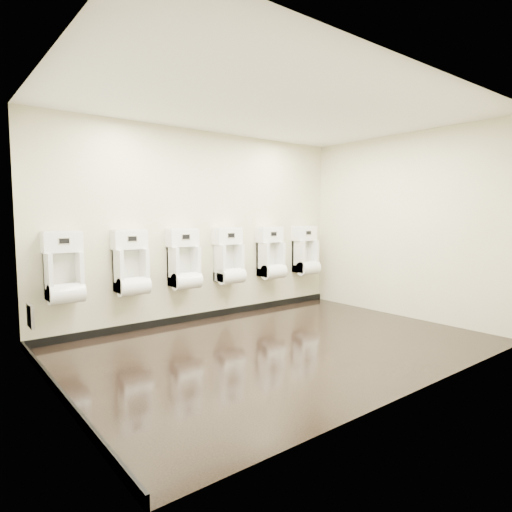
{
  "coord_description": "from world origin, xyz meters",
  "views": [
    {
      "loc": [
        -3.35,
        -3.76,
        1.55
      ],
      "look_at": [
        0.04,
        0.55,
        1.04
      ],
      "focal_mm": 30.0,
      "sensor_mm": 36.0,
      "label": 1
    }
  ],
  "objects_px": {
    "access_panel": "(30,316)",
    "urinal_5": "(306,254)",
    "urinal_2": "(184,263)",
    "urinal_3": "(229,260)",
    "urinal_4": "(271,257)",
    "urinal_1": "(131,268)",
    "urinal_0": "(64,273)"
  },
  "relations": [
    {
      "from": "urinal_0",
      "to": "urinal_1",
      "type": "bearing_deg",
      "value": 0.0
    },
    {
      "from": "urinal_2",
      "to": "urinal_3",
      "type": "height_order",
      "value": "same"
    },
    {
      "from": "urinal_3",
      "to": "urinal_4",
      "type": "xyz_separation_m",
      "value": [
        0.84,
        0.0,
        0.0
      ]
    },
    {
      "from": "urinal_4",
      "to": "urinal_5",
      "type": "xyz_separation_m",
      "value": [
        0.8,
        0.0,
        0.0
      ]
    },
    {
      "from": "urinal_0",
      "to": "urinal_1",
      "type": "distance_m",
      "value": 0.83
    },
    {
      "from": "urinal_0",
      "to": "urinal_3",
      "type": "height_order",
      "value": "same"
    },
    {
      "from": "urinal_2",
      "to": "access_panel",
      "type": "bearing_deg",
      "value": -168.96
    },
    {
      "from": "urinal_0",
      "to": "urinal_5",
      "type": "xyz_separation_m",
      "value": [
        4.02,
        0.0,
        0.0
      ]
    },
    {
      "from": "urinal_3",
      "to": "urinal_2",
      "type": "bearing_deg",
      "value": 180.0
    },
    {
      "from": "urinal_0",
      "to": "urinal_5",
      "type": "bearing_deg",
      "value": 0.0
    },
    {
      "from": "urinal_5",
      "to": "urinal_3",
      "type": "bearing_deg",
      "value": 180.0
    },
    {
      "from": "urinal_2",
      "to": "urinal_4",
      "type": "distance_m",
      "value": 1.61
    },
    {
      "from": "urinal_1",
      "to": "access_panel",
      "type": "bearing_deg",
      "value": -162.57
    },
    {
      "from": "access_panel",
      "to": "urinal_3",
      "type": "bearing_deg",
      "value": 8.07
    },
    {
      "from": "access_panel",
      "to": "urinal_1",
      "type": "relative_size",
      "value": 0.3
    },
    {
      "from": "urinal_0",
      "to": "urinal_1",
      "type": "height_order",
      "value": "same"
    },
    {
      "from": "urinal_0",
      "to": "urinal_4",
      "type": "height_order",
      "value": "same"
    },
    {
      "from": "urinal_0",
      "to": "urinal_4",
      "type": "xyz_separation_m",
      "value": [
        3.22,
        0.0,
        0.0
      ]
    },
    {
      "from": "access_panel",
      "to": "urinal_2",
      "type": "distance_m",
      "value": 2.13
    },
    {
      "from": "access_panel",
      "to": "urinal_5",
      "type": "xyz_separation_m",
      "value": [
        4.47,
        0.4,
        0.38
      ]
    },
    {
      "from": "access_panel",
      "to": "urinal_3",
      "type": "height_order",
      "value": "urinal_3"
    },
    {
      "from": "urinal_1",
      "to": "urinal_3",
      "type": "height_order",
      "value": "same"
    },
    {
      "from": "urinal_3",
      "to": "access_panel",
      "type": "bearing_deg",
      "value": -171.93
    },
    {
      "from": "access_panel",
      "to": "urinal_0",
      "type": "distance_m",
      "value": 0.72
    },
    {
      "from": "urinal_1",
      "to": "urinal_2",
      "type": "xyz_separation_m",
      "value": [
        0.78,
        0.0,
        0.0
      ]
    },
    {
      "from": "urinal_1",
      "to": "urinal_5",
      "type": "distance_m",
      "value": 3.19
    },
    {
      "from": "access_panel",
      "to": "urinal_0",
      "type": "height_order",
      "value": "urinal_0"
    },
    {
      "from": "urinal_4",
      "to": "urinal_0",
      "type": "bearing_deg",
      "value": 180.0
    },
    {
      "from": "urinal_1",
      "to": "urinal_2",
      "type": "bearing_deg",
      "value": 0.0
    },
    {
      "from": "access_panel",
      "to": "urinal_2",
      "type": "relative_size",
      "value": 0.3
    },
    {
      "from": "urinal_1",
      "to": "urinal_4",
      "type": "bearing_deg",
      "value": 0.0
    },
    {
      "from": "urinal_1",
      "to": "urinal_4",
      "type": "height_order",
      "value": "same"
    }
  ]
}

